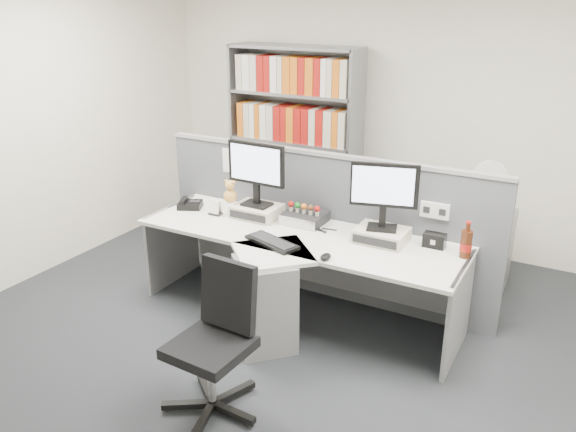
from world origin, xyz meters
The scene contains 21 objects.
ground centered at (0.00, 0.00, 0.00)m, with size 5.50×5.50×0.00m, color #303338.
room_shell centered at (0.00, 0.00, 1.79)m, with size 5.04×5.54×2.72m.
partition centered at (0.00, 1.25, 0.65)m, with size 3.00×0.08×1.27m.
desk centered at (0.00, 0.60, 0.46)m, with size 2.60×1.20×0.72m.
monitor_riser_left centered at (-0.48, 0.98, 0.77)m, with size 0.38×0.31×0.10m.
monitor_riser_right centered at (0.62, 0.98, 0.77)m, with size 0.38×0.31×0.10m.
monitor_left centered at (-0.48, 0.98, 1.14)m, with size 0.52×0.18×0.53m.
monitor_right centered at (0.62, 0.98, 1.12)m, with size 0.49×0.21×0.51m.
desktop_pc centered at (-0.06, 1.05, 0.76)m, with size 0.32×0.29×0.09m.
figurines centered at (-0.06, 1.03, 0.86)m, with size 0.29×0.05×0.09m.
keyboard centered at (-0.08, 0.54, 0.73)m, with size 0.47×0.30×0.03m.
mouse centered at (0.39, 0.48, 0.74)m, with size 0.07×0.11×0.04m, color black.
desk_phone centered at (-1.11, 0.88, 0.75)m, with size 0.25×0.24×0.08m.
desk_calendar centered at (-0.81, 0.85, 0.77)m, with size 0.11×0.08×0.13m.
plush_toy centered at (-0.71, 0.93, 0.91)m, with size 0.12×0.12×0.20m.
speaker centered at (1.00, 1.06, 0.77)m, with size 0.16×0.09×0.11m, color black.
cola_bottle centered at (1.24, 0.99, 0.82)m, with size 0.08×0.08×0.27m.
shelving_unit centered at (-0.90, 2.44, 0.98)m, with size 1.41×0.40×2.00m.
filing_cabinet centered at (1.20, 1.99, 0.35)m, with size 0.45×0.61×0.70m.
desk_fan centered at (1.20, 1.99, 1.00)m, with size 0.29×0.17×0.49m.
office_chair centered at (0.08, -0.41, 0.50)m, with size 0.60×0.62×0.94m.
Camera 1 is at (1.94, -2.89, 2.44)m, focal length 36.12 mm.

